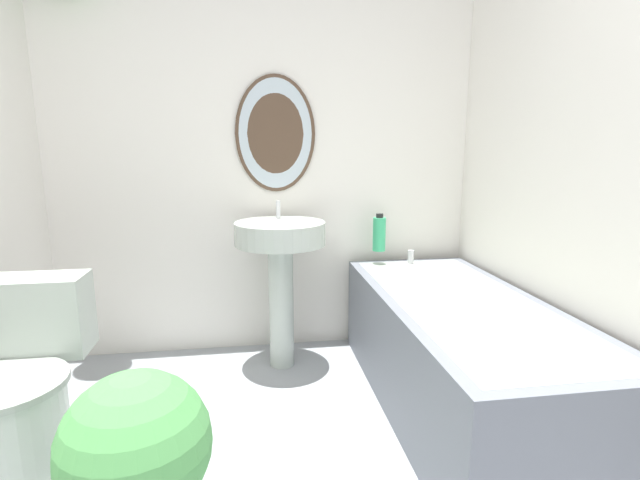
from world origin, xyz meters
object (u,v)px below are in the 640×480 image
at_px(shampoo_bottle, 379,234).
at_px(potted_plant, 137,456).
at_px(pedestal_sink, 281,256).
at_px(bathtub, 460,352).
at_px(toilet, 18,400).

distance_m(shampoo_bottle, potted_plant, 1.76).
height_order(pedestal_sink, potted_plant, pedestal_sink).
bearing_deg(potted_plant, pedestal_sink, 67.04).
bearing_deg(shampoo_bottle, pedestal_sink, -165.59).
xyz_separation_m(bathtub, shampoo_bottle, (-0.19, 0.72, 0.43)).
height_order(pedestal_sink, shampoo_bottle, pedestal_sink).
height_order(toilet, pedestal_sink, pedestal_sink).
bearing_deg(pedestal_sink, bathtub, -36.07).
distance_m(bathtub, potted_plant, 1.42).
distance_m(toilet, shampoo_bottle, 1.88).
bearing_deg(bathtub, pedestal_sink, 143.93).
xyz_separation_m(toilet, potted_plant, (0.50, -0.40, 0.01)).
bearing_deg(bathtub, potted_plant, -154.59).
relative_size(pedestal_sink, potted_plant, 1.59).
xyz_separation_m(pedestal_sink, bathtub, (0.78, -0.57, -0.35)).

